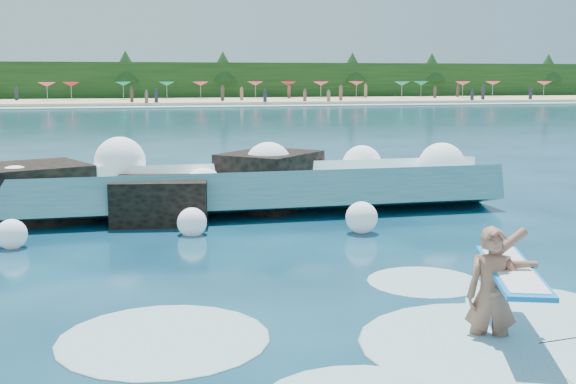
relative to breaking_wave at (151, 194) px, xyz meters
name	(u,v)px	position (x,y,z in m)	size (l,w,h in m)	color
ground	(219,300)	(0.61, -6.74, -0.49)	(200.00, 200.00, 0.00)	#072139
beach	(127,102)	(0.61, 71.26, -0.29)	(140.00, 20.00, 0.40)	tan
wet_band	(128,107)	(0.61, 60.26, -0.45)	(140.00, 5.00, 0.08)	silver
treeline	(125,82)	(0.61, 81.26, 2.01)	(140.00, 4.00, 5.00)	black
breaking_wave	(151,194)	(0.00, 0.00, 0.00)	(16.42, 2.63, 1.42)	teal
rock_cluster	(142,194)	(-0.21, -0.06, 0.01)	(8.79, 3.59, 1.59)	black
surfer_with_board	(497,291)	(3.64, -9.13, 0.13)	(1.29, 2.89, 1.70)	#9A5E48
wave_spray	(158,177)	(0.15, -0.13, 0.41)	(14.81, 4.55, 1.83)	white
surf_foam	(414,341)	(2.68, -8.94, -0.49)	(9.14, 6.02, 0.16)	silver
beach_umbrellas	(124,84)	(0.36, 73.49, 1.76)	(112.46, 6.76, 0.50)	red
beachgoers	(167,94)	(5.19, 68.63, 0.64)	(105.00, 13.17, 1.93)	#3F332D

